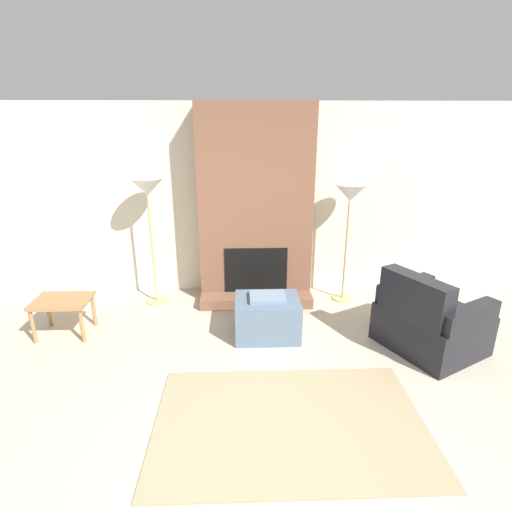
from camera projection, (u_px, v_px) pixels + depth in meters
name	position (u px, v px, depth m)	size (l,w,h in m)	color
ground_plane	(270.00, 476.00, 2.82)	(24.00, 24.00, 0.00)	#B2A893
wall_back	(255.00, 201.00, 5.51)	(7.91, 0.06, 2.60)	beige
fireplace	(255.00, 209.00, 5.29)	(1.49, 0.71, 2.60)	brown
ottoman	(267.00, 317.00, 4.57)	(0.73, 0.56, 0.51)	slate
armchair	(427.00, 324.00, 4.29)	(1.21, 1.23, 0.90)	black
side_table	(62.00, 305.00, 4.56)	(0.62, 0.46, 0.44)	#9E7042
floor_lamp_left	(148.00, 193.00, 5.00)	(0.42, 0.42, 1.68)	tan
floor_lamp_right	(350.00, 199.00, 5.11)	(0.42, 0.42, 1.60)	tan
area_rug	(289.00, 422.00, 3.31)	(2.23, 1.43, 0.01)	#9E8966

